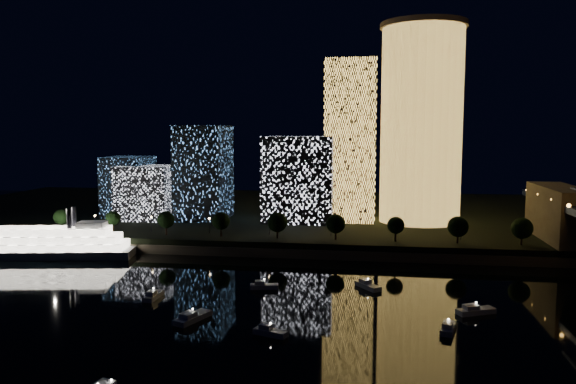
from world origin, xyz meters
name	(u,v)px	position (x,y,z in m)	size (l,w,h in m)	color
ground	(359,360)	(0.00, 0.00, 0.00)	(520.00, 520.00, 0.00)	black
far_bank	(367,216)	(0.00, 160.00, 2.50)	(420.00, 160.00, 5.00)	black
seawall	(365,255)	(0.00, 82.00, 1.50)	(420.00, 6.00, 3.00)	#6B5E4C
tower_cylindrical	(421,124)	(21.04, 132.12, 44.65)	(34.00, 34.00, 79.05)	#F6BA4E
tower_rectangular	(351,141)	(-7.03, 132.63, 37.62)	(20.50, 20.50, 65.23)	#F6BA4E
midrise_blocks	(218,180)	(-62.06, 127.26, 21.30)	(98.85, 27.95, 38.99)	white
riverboat	(45,244)	(-105.22, 69.50, 4.38)	(57.84, 21.17, 17.09)	silver
motorboats	(325,327)	(-7.24, 13.68, 0.81)	(114.94, 76.58, 2.78)	silver
esplanade_trees	(306,223)	(-20.22, 88.00, 10.47)	(166.25, 6.90, 8.95)	black
street_lamps	(269,223)	(-34.00, 94.00, 9.02)	(132.70, 0.70, 5.65)	black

